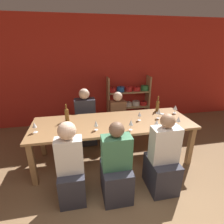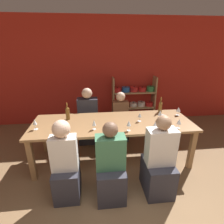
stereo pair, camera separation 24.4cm
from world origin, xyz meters
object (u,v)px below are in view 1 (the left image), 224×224
(wine_glass_empty_a, at_px, (96,123))
(person_near_c, at_px, (71,171))
(person_near_a, at_px, (116,171))
(wine_glass_red_c, at_px, (157,123))
(wine_glass_white_a, at_px, (179,119))
(wine_bottle_dark, at_px, (158,105))
(person_far_a, at_px, (117,121))
(wine_glass_empty_c, at_px, (140,114))
(wine_bottle_green, at_px, (67,114))
(wine_glass_empty_b, at_px, (131,123))
(wine_glass_red_d, at_px, (34,125))
(shelf_unit, at_px, (128,103))
(person_far_b, at_px, (86,123))
(wine_glass_red_b, at_px, (159,112))
(dining_table, at_px, (113,126))
(person_near_b, at_px, (162,163))
(wine_glass_red_a, at_px, (175,108))

(wine_glass_empty_a, distance_m, person_near_c, 0.79)
(person_near_a, xyz_separation_m, person_near_c, (-0.60, 0.06, 0.03))
(wine_glass_red_c, relative_size, wine_glass_white_a, 0.98)
(wine_bottle_dark, bearing_deg, person_far_a, 150.81)
(wine_glass_empty_c, distance_m, person_far_a, 0.96)
(wine_bottle_green, height_order, wine_glass_empty_c, wine_bottle_green)
(wine_glass_empty_b, bearing_deg, wine_glass_red_d, 171.93)
(shelf_unit, relative_size, wine_glass_red_d, 7.30)
(wine_glass_empty_c, relative_size, person_far_a, 0.15)
(shelf_unit, distance_m, wine_bottle_dark, 1.35)
(wine_bottle_green, distance_m, wine_glass_empty_c, 1.28)
(wine_glass_red_c, bearing_deg, person_near_c, -164.75)
(wine_bottle_green, relative_size, person_near_a, 0.27)
(wine_glass_empty_b, relative_size, person_near_c, 0.15)
(wine_glass_empty_a, distance_m, person_far_b, 1.13)
(person_near_c, bearing_deg, wine_bottle_dark, 33.51)
(person_near_a, bearing_deg, shelf_unit, 70.28)
(wine_glass_empty_a, relative_size, wine_glass_red_b, 0.91)
(wine_glass_red_c, distance_m, person_far_b, 1.66)
(shelf_unit, distance_m, wine_glass_red_b, 1.69)
(wine_bottle_green, xyz_separation_m, wine_glass_white_a, (1.82, -0.56, -0.01))
(person_far_b, bearing_deg, wine_bottle_dark, 164.00)
(dining_table, height_order, wine_glass_red_b, wine_glass_red_b)
(wine_glass_empty_a, relative_size, person_near_b, 0.14)
(wine_bottle_dark, relative_size, person_near_c, 0.26)
(wine_glass_red_d, bearing_deg, person_near_a, -31.65)
(dining_table, relative_size, wine_bottle_green, 8.90)
(dining_table, bearing_deg, wine_glass_red_d, -173.58)
(person_near_b, height_order, person_near_c, person_near_b)
(dining_table, height_order, person_near_c, person_near_c)
(wine_glass_red_d, bearing_deg, wine_glass_empty_a, -6.28)
(wine_glass_empty_b, relative_size, wine_glass_white_a, 1.07)
(wine_glass_red_a, xyz_separation_m, person_near_b, (-0.72, -1.00, -0.44))
(wine_bottle_green, xyz_separation_m, person_near_b, (1.35, -1.04, -0.46))
(shelf_unit, bearing_deg, wine_glass_red_d, -138.42)
(wine_bottle_dark, bearing_deg, wine_bottle_green, -174.82)
(wine_glass_red_d, bearing_deg, wine_bottle_green, 36.97)
(wine_glass_red_b, relative_size, person_near_a, 0.16)
(dining_table, distance_m, wine_bottle_dark, 1.08)
(person_far_b, bearing_deg, wine_glass_red_b, 148.90)
(wine_glass_red_a, height_order, wine_glass_empty_b, wine_glass_empty_b)
(wine_bottle_dark, height_order, wine_glass_empty_b, wine_bottle_dark)
(shelf_unit, xyz_separation_m, person_near_a, (-0.89, -2.49, -0.10))
(wine_glass_empty_a, distance_m, person_far_a, 1.27)
(wine_bottle_dark, height_order, wine_glass_empty_a, wine_bottle_dark)
(wine_glass_red_b, height_order, person_far_a, person_far_a)
(person_near_a, bearing_deg, person_near_c, 173.95)
(wine_glass_white_a, relative_size, person_near_a, 0.14)
(wine_bottle_dark, height_order, person_near_c, person_near_c)
(wine_glass_red_a, bearing_deg, dining_table, -172.00)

